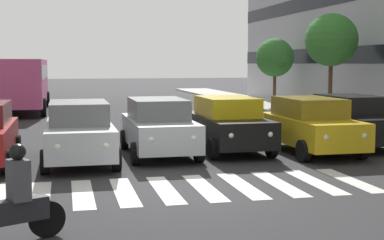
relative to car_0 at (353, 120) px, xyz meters
The scene contains 11 objects.
ground_plane 8.49m from the car_0, 35.79° to the left, with size 180.00×180.00×0.00m, color #2D2D30.
crosswalk_markings 8.49m from the car_0, 35.79° to the left, with size 8.55×2.80×0.01m.
car_0 is the anchor object (origin of this frame).
car_1 2.15m from the car_0, 25.02° to the left, with size 2.02×4.44×1.72m.
car_2 4.37m from the car_0, ahead, with size 2.02×4.44×1.72m.
car_3 6.67m from the car_0, ahead, with size 2.02×4.44×1.72m.
car_4 9.12m from the car_0, ahead, with size 2.02×4.44×1.72m.
bus_behind_traffic 20.51m from the car_0, 54.94° to the right, with size 2.78×10.50×3.00m.
motorcycle_with_rider 13.03m from the car_0, 38.36° to the left, with size 1.58×0.81×1.57m.
street_tree_2 9.34m from the car_0, 111.98° to the right, with size 2.58×2.58×5.06m.
street_tree_3 16.66m from the car_0, 102.26° to the right, with size 2.40×2.40×4.19m.
Camera 1 is at (2.58, 11.97, 2.80)m, focal length 52.03 mm.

